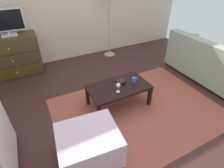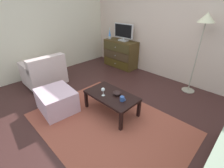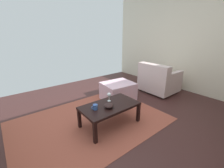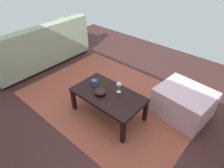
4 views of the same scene
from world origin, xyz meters
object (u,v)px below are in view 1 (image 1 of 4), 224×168
coffee_table (119,88)px  bowl_decorative (121,81)px  tv (5,22)px  couch_large (215,66)px  wine_glass (118,85)px  mug (134,80)px  ottoman (89,145)px  dresser (12,56)px

coffee_table → bowl_decorative: (0.08, 0.07, 0.08)m
tv → bowl_decorative: (1.46, -1.83, -0.67)m
couch_large → tv: bearing=148.3°
coffee_table → couch_large: bearing=-6.0°
wine_glass → couch_large: (2.12, -0.09, -0.17)m
wine_glass → mug: size_ratio=1.38×
wine_glass → ottoman: bearing=-141.2°
dresser → coffee_table: size_ratio=1.10×
wine_glass → mug: wine_glass is taller
wine_glass → ottoman: (-0.70, -0.56, -0.28)m
coffee_table → bowl_decorative: bearing=42.5°
dresser → couch_large: dresser is taller
bowl_decorative → ottoman: 1.16m
tv → couch_large: 4.10m
mug → ottoman: mug is taller
coffee_table → mug: 0.29m
dresser → mug: (1.74, -1.90, 0.01)m
tv → ottoman: 2.80m
tv → coffee_table: bearing=-53.9°
dresser → wine_glass: (1.38, -2.00, 0.08)m
dresser → ottoman: (0.68, -2.57, -0.21)m
coffee_table → wine_glass: wine_glass is taller
ottoman → coffee_table: bearing=41.3°
bowl_decorative → wine_glass: bearing=-129.0°
mug → couch_large: couch_large is taller
wine_glass → bowl_decorative: 0.26m
couch_large → ottoman: bearing=-170.5°
dresser → ottoman: 2.66m
dresser → tv: bearing=17.9°
tv → coffee_table: 2.47m
mug → couch_large: 1.78m
coffee_table → wine_glass: bearing=-123.2°
bowl_decorative → mug: bearing=-23.3°
couch_large → wine_glass: bearing=177.5°
dresser → ottoman: size_ratio=1.52×
tv → bowl_decorative: size_ratio=4.26×
bowl_decorative → ottoman: size_ratio=0.22×
wine_glass → bowl_decorative: wine_glass is taller
mug → ottoman: 1.27m
couch_large → mug: bearing=173.6°
dresser → coffee_table: dresser is taller
coffee_table → ottoman: 1.05m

